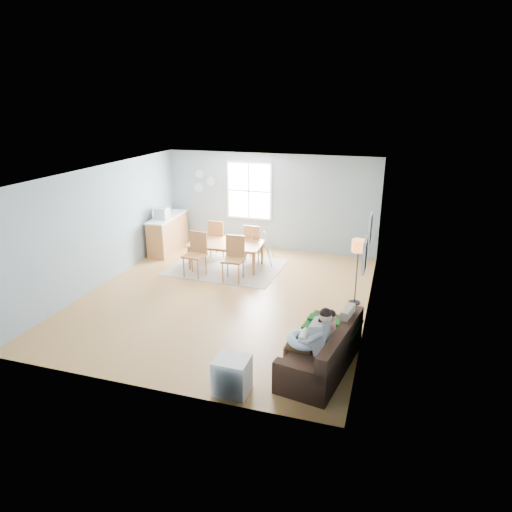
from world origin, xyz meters
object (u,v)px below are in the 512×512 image
(chair_sw, at_px, (196,250))
(chair_ne, at_px, (253,240))
(sofa, at_px, (324,354))
(father, at_px, (311,339))
(monitor, at_px, (162,213))
(baby_swing, at_px, (259,249))
(storage_cube, at_px, (231,375))
(toddler, at_px, (325,327))
(floor_lamp, at_px, (358,251))
(dining_table, at_px, (226,255))
(counter, at_px, (168,233))
(chair_nw, at_px, (218,236))
(chair_se, at_px, (234,255))

(chair_sw, distance_m, chair_ne, 1.68)
(sofa, relative_size, father, 1.67)
(father, height_order, chair_ne, father)
(monitor, distance_m, baby_swing, 2.81)
(baby_swing, bearing_deg, storage_cube, -76.97)
(toddler, bearing_deg, chair_sw, 140.11)
(floor_lamp, relative_size, baby_swing, 1.50)
(chair_sw, distance_m, baby_swing, 1.79)
(father, bearing_deg, toddler, 73.40)
(father, relative_size, chair_ne, 1.21)
(dining_table, bearing_deg, father, -57.06)
(toddler, distance_m, chair_sw, 4.70)
(dining_table, xyz_separation_m, counter, (-2.06, 0.84, 0.18))
(chair_nw, distance_m, counter, 1.59)
(floor_lamp, bearing_deg, sofa, -94.68)
(toddler, bearing_deg, chair_se, 131.33)
(storage_cube, xyz_separation_m, counter, (-4.01, 5.70, 0.23))
(storage_cube, relative_size, chair_sw, 0.52)
(storage_cube, relative_size, chair_se, 0.52)
(sofa, xyz_separation_m, counter, (-5.20, 4.71, 0.23))
(storage_cube, height_order, counter, counter)
(toddler, distance_m, chair_nw, 5.65)
(monitor, bearing_deg, chair_nw, 6.91)
(chair_sw, xyz_separation_m, monitor, (-1.52, 1.16, 0.54))
(storage_cube, height_order, chair_nw, chair_nw)
(floor_lamp, height_order, counter, floor_lamp)
(father, xyz_separation_m, chair_ne, (-2.46, 4.79, -0.07))
(chair_nw, bearing_deg, toddler, -50.59)
(father, xyz_separation_m, toddler, (0.13, 0.44, 0.01))
(floor_lamp, distance_m, chair_sw, 3.94)
(chair_nw, bearing_deg, baby_swing, -1.02)
(floor_lamp, relative_size, chair_nw, 1.35)
(chair_ne, relative_size, monitor, 2.97)
(father, bearing_deg, counter, 135.44)
(floor_lamp, relative_size, monitor, 4.17)
(chair_nw, xyz_separation_m, counter, (-1.58, 0.15, -0.10))
(chair_se, distance_m, chair_nw, 1.68)
(chair_se, relative_size, monitor, 3.17)
(chair_sw, distance_m, counter, 2.17)
(floor_lamp, bearing_deg, toddler, -95.90)
(chair_se, xyz_separation_m, chair_nw, (-0.96, 1.38, -0.02))
(father, height_order, baby_swing, father)
(chair_nw, bearing_deg, chair_se, -55.16)
(toddler, height_order, storage_cube, toddler)
(father, xyz_separation_m, storage_cube, (-1.03, -0.74, -0.37))
(father, distance_m, counter, 7.07)
(chair_ne, height_order, counter, chair_ne)
(chair_ne, bearing_deg, toddler, -59.19)
(dining_table, bearing_deg, baby_swing, 42.30)
(floor_lamp, height_order, chair_nw, floor_lamp)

